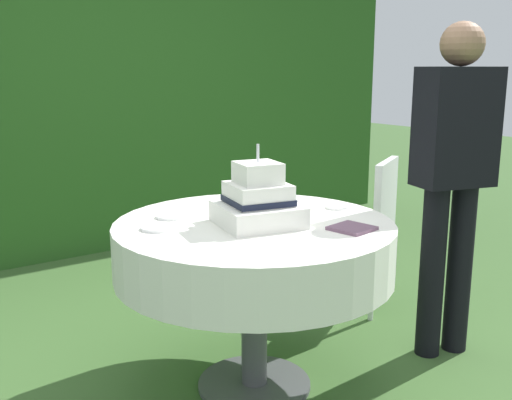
# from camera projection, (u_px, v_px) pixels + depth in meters

# --- Properties ---
(ground_plane) EXTENTS (20.00, 20.00, 0.00)m
(ground_plane) POSITION_uv_depth(u_px,v_px,m) (254.00, 385.00, 2.67)
(ground_plane) COLOR #3D602D
(foliage_hedge) EXTENTS (6.19, 0.65, 2.87)m
(foliage_hedge) POSITION_uv_depth(u_px,v_px,m) (51.00, 62.00, 4.44)
(foliage_hedge) COLOR #28561E
(foliage_hedge) RESTS_ON ground_plane
(cake_table) EXTENTS (1.19, 1.19, 0.76)m
(cake_table) POSITION_uv_depth(u_px,v_px,m) (254.00, 249.00, 2.53)
(cake_table) COLOR #4C4C51
(cake_table) RESTS_ON ground_plane
(wedding_cake) EXTENTS (0.38, 0.38, 0.34)m
(wedding_cake) POSITION_uv_depth(u_px,v_px,m) (258.00, 202.00, 2.45)
(wedding_cake) COLOR white
(wedding_cake) RESTS_ON cake_table
(serving_plate_near) EXTENTS (0.10, 0.10, 0.01)m
(serving_plate_near) POSITION_uv_depth(u_px,v_px,m) (337.00, 207.00, 2.75)
(serving_plate_near) COLOR white
(serving_plate_near) RESTS_ON cake_table
(serving_plate_far) EXTENTS (0.14, 0.14, 0.01)m
(serving_plate_far) POSITION_uv_depth(u_px,v_px,m) (288.00, 198.00, 2.94)
(serving_plate_far) COLOR white
(serving_plate_far) RESTS_ON cake_table
(serving_plate_left) EXTENTS (0.13, 0.13, 0.01)m
(serving_plate_left) POSITION_uv_depth(u_px,v_px,m) (158.00, 228.00, 2.40)
(serving_plate_left) COLOR white
(serving_plate_left) RESTS_ON cake_table
(serving_plate_right) EXTENTS (0.13, 0.13, 0.01)m
(serving_plate_right) POSITION_uv_depth(u_px,v_px,m) (171.00, 216.00, 2.58)
(serving_plate_right) COLOR white
(serving_plate_right) RESTS_ON cake_table
(napkin_stack) EXTENTS (0.18, 0.18, 0.01)m
(napkin_stack) POSITION_uv_depth(u_px,v_px,m) (352.00, 228.00, 2.39)
(napkin_stack) COLOR #6B4C60
(napkin_stack) RESTS_ON cake_table
(garden_chair) EXTENTS (0.55, 0.55, 0.89)m
(garden_chair) POSITION_uv_depth(u_px,v_px,m) (367.00, 219.00, 3.43)
(garden_chair) COLOR white
(garden_chair) RESTS_ON ground_plane
(standing_person) EXTENTS (0.40, 0.29, 1.60)m
(standing_person) POSITION_uv_depth(u_px,v_px,m) (453.00, 169.00, 2.80)
(standing_person) COLOR black
(standing_person) RESTS_ON ground_plane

